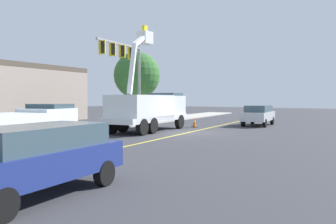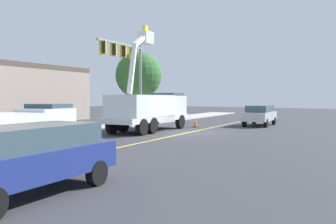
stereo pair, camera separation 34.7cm
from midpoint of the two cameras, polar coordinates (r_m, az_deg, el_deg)
ground at (r=24.83m, az=3.56°, el=-3.19°), size 120.00×120.00×0.00m
sidewalk_far_side at (r=28.59m, az=-10.36°, el=-2.38°), size 59.66×14.38×0.12m
lane_centre_stripe at (r=24.83m, az=3.56°, el=-3.18°), size 49.21×9.19×0.01m
utility_bucket_truck at (r=26.05m, az=-2.49°, el=0.66°), size 8.52×3.94×7.67m
service_pickup_truck at (r=17.24m, az=-20.75°, el=-2.02°), size 5.89×3.08×2.06m
passing_minivan at (r=31.78m, az=14.27°, el=-0.30°), size 5.06×2.74×1.69m
trailing_sedan at (r=9.48m, az=-19.92°, el=-6.32°), size 5.06×2.74×1.69m
traffic_cone_leading at (r=14.06m, az=-22.13°, el=-5.88°), size 0.40×0.40×0.84m
traffic_cone_mid_front at (r=29.27m, az=4.57°, el=-1.62°), size 0.40×0.40×0.76m
traffic_signal_mast at (r=30.14m, az=-5.93°, el=7.79°), size 5.95×1.35×7.58m
street_tree_right at (r=35.32m, az=-4.25°, el=5.66°), size 4.40×4.40×6.65m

